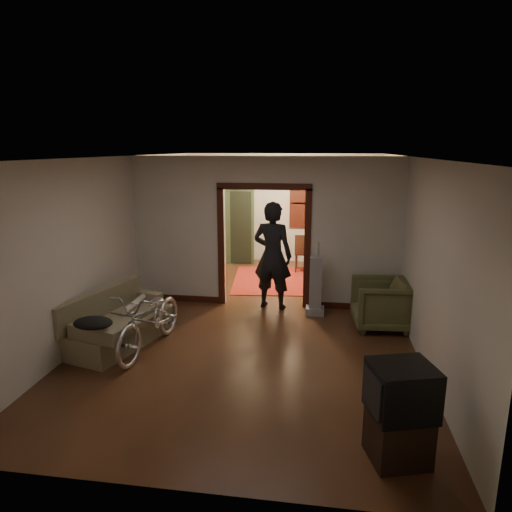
% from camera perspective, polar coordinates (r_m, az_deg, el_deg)
% --- Properties ---
extents(floor, '(5.00, 8.50, 0.01)m').
position_cam_1_polar(floor, '(8.17, 0.31, -7.73)').
color(floor, '#361D11').
rests_on(floor, ground).
extents(ceiling, '(5.00, 8.50, 0.01)m').
position_cam_1_polar(ceiling, '(7.62, 0.34, 12.31)').
color(ceiling, white).
rests_on(ceiling, floor).
extents(wall_back, '(5.00, 0.02, 2.80)m').
position_cam_1_polar(wall_back, '(11.94, 3.21, 5.96)').
color(wall_back, beige).
rests_on(wall_back, floor).
extents(wall_left, '(0.02, 8.50, 2.80)m').
position_cam_1_polar(wall_left, '(8.49, -16.65, 2.35)').
color(wall_left, beige).
rests_on(wall_left, floor).
extents(wall_right, '(0.02, 8.50, 2.80)m').
position_cam_1_polar(wall_right, '(7.83, 18.75, 1.31)').
color(wall_right, beige).
rests_on(wall_right, floor).
extents(partition_wall, '(5.00, 0.14, 2.80)m').
position_cam_1_polar(partition_wall, '(8.50, 1.03, 2.94)').
color(partition_wall, beige).
rests_on(partition_wall, floor).
extents(door_casing, '(1.74, 0.20, 2.32)m').
position_cam_1_polar(door_casing, '(8.56, 1.03, 0.96)').
color(door_casing, '#36130C').
rests_on(door_casing, floor).
extents(far_window, '(0.98, 0.06, 1.28)m').
position_cam_1_polar(far_window, '(11.84, 6.59, 6.56)').
color(far_window, black).
rests_on(far_window, wall_back).
extents(chandelier, '(0.24, 0.24, 0.24)m').
position_cam_1_polar(chandelier, '(10.12, 2.35, 10.03)').
color(chandelier, '#FFE0A5').
rests_on(chandelier, ceiling).
extents(light_switch, '(0.08, 0.01, 0.12)m').
position_cam_1_polar(light_switch, '(8.39, 8.09, 1.62)').
color(light_switch, silver).
rests_on(light_switch, partition_wall).
extents(sofa, '(1.25, 1.94, 0.83)m').
position_cam_1_polar(sofa, '(7.35, -16.59, -7.33)').
color(sofa, '#6F684A').
rests_on(sofa, floor).
extents(rolled_paper, '(0.09, 0.75, 0.09)m').
position_cam_1_polar(rolled_paper, '(7.53, -15.00, -5.78)').
color(rolled_paper, beige).
rests_on(rolled_paper, sofa).
extents(jacket, '(0.53, 0.39, 0.15)m').
position_cam_1_polar(jacket, '(6.48, -19.71, -7.88)').
color(jacket, black).
rests_on(jacket, sofa).
extents(bicycle, '(0.84, 1.88, 0.96)m').
position_cam_1_polar(bicycle, '(6.97, -13.08, -7.70)').
color(bicycle, silver).
rests_on(bicycle, floor).
extents(armchair, '(0.97, 0.95, 0.82)m').
position_cam_1_polar(armchair, '(7.90, 15.30, -5.79)').
color(armchair, '#50542F').
rests_on(armchair, floor).
extents(tv_stand, '(0.64, 0.61, 0.48)m').
position_cam_1_polar(tv_stand, '(4.91, 17.32, -20.78)').
color(tv_stand, black).
rests_on(tv_stand, floor).
extents(crt_tv, '(0.69, 0.65, 0.49)m').
position_cam_1_polar(crt_tv, '(4.65, 17.76, -15.67)').
color(crt_tv, black).
rests_on(crt_tv, tv_stand).
extents(vacuum, '(0.35, 0.29, 1.07)m').
position_cam_1_polar(vacuum, '(8.23, 7.46, -3.72)').
color(vacuum, gray).
rests_on(vacuum, floor).
extents(person, '(0.82, 0.62, 2.01)m').
position_cam_1_polar(person, '(8.41, 2.08, 0.05)').
color(person, black).
rests_on(person, floor).
extents(oriental_rug, '(1.97, 2.45, 0.02)m').
position_cam_1_polar(oriental_rug, '(10.40, 2.07, -3.00)').
color(oriental_rug, maroon).
rests_on(oriental_rug, floor).
extents(locker, '(1.01, 0.66, 1.90)m').
position_cam_1_polar(locker, '(11.92, -2.54, 3.76)').
color(locker, '#273A22').
rests_on(locker, floor).
extents(globe, '(0.30, 0.30, 0.30)m').
position_cam_1_polar(globe, '(11.79, -2.59, 8.51)').
color(globe, '#1E5972').
rests_on(globe, locker).
extents(desk, '(1.13, 0.66, 0.82)m').
position_cam_1_polar(desk, '(11.47, 8.94, 0.48)').
color(desk, black).
rests_on(desk, floor).
extents(desk_chair, '(0.50, 0.50, 0.93)m').
position_cam_1_polar(desk_chair, '(11.08, 5.99, 0.41)').
color(desk_chair, black).
rests_on(desk_chair, floor).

